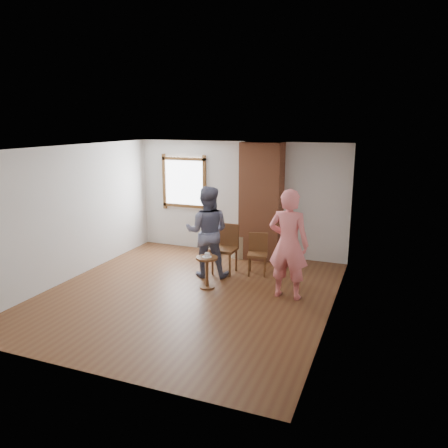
{
  "coord_description": "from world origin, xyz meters",
  "views": [
    {
      "loc": [
        3.28,
        -6.64,
        3.03
      ],
      "look_at": [
        0.38,
        0.8,
        1.15
      ],
      "focal_mm": 35.0,
      "sensor_mm": 36.0,
      "label": 1
    }
  ],
  "objects_px": {
    "man": "(207,232)",
    "side_table": "(207,267)",
    "dining_chair_left": "(226,246)",
    "dining_chair_right": "(258,251)",
    "stoneware_crock": "(240,246)",
    "person_pink": "(288,244)"
  },
  "relations": [
    {
      "from": "person_pink",
      "to": "side_table",
      "type": "bearing_deg",
      "value": 7.43
    },
    {
      "from": "dining_chair_left",
      "to": "man",
      "type": "height_order",
      "value": "man"
    },
    {
      "from": "dining_chair_left",
      "to": "side_table",
      "type": "relative_size",
      "value": 1.65
    },
    {
      "from": "dining_chair_left",
      "to": "man",
      "type": "bearing_deg",
      "value": -126.47
    },
    {
      "from": "dining_chair_right",
      "to": "person_pink",
      "type": "xyz_separation_m",
      "value": [
        0.85,
        -1.0,
        0.5
      ]
    },
    {
      "from": "stoneware_crock",
      "to": "person_pink",
      "type": "height_order",
      "value": "person_pink"
    },
    {
      "from": "stoneware_crock",
      "to": "man",
      "type": "bearing_deg",
      "value": -98.13
    },
    {
      "from": "dining_chair_right",
      "to": "side_table",
      "type": "bearing_deg",
      "value": -132.66
    },
    {
      "from": "stoneware_crock",
      "to": "man",
      "type": "height_order",
      "value": "man"
    },
    {
      "from": "side_table",
      "to": "dining_chair_left",
      "type": "bearing_deg",
      "value": 89.98
    },
    {
      "from": "stoneware_crock",
      "to": "dining_chair_left",
      "type": "xyz_separation_m",
      "value": [
        0.06,
        -1.03,
        0.3
      ]
    },
    {
      "from": "dining_chair_left",
      "to": "dining_chair_right",
      "type": "relative_size",
      "value": 1.2
    },
    {
      "from": "dining_chair_left",
      "to": "person_pink",
      "type": "bearing_deg",
      "value": -30.14
    },
    {
      "from": "side_table",
      "to": "man",
      "type": "distance_m",
      "value": 0.85
    },
    {
      "from": "dining_chair_right",
      "to": "side_table",
      "type": "height_order",
      "value": "dining_chair_right"
    },
    {
      "from": "dining_chair_right",
      "to": "man",
      "type": "distance_m",
      "value": 1.11
    },
    {
      "from": "dining_chair_right",
      "to": "side_table",
      "type": "xyz_separation_m",
      "value": [
        -0.64,
        -1.12,
        -0.06
      ]
    },
    {
      "from": "stoneware_crock",
      "to": "man",
      "type": "relative_size",
      "value": 0.28
    },
    {
      "from": "dining_chair_left",
      "to": "man",
      "type": "relative_size",
      "value": 0.55
    },
    {
      "from": "dining_chair_right",
      "to": "man",
      "type": "relative_size",
      "value": 0.46
    },
    {
      "from": "man",
      "to": "side_table",
      "type": "bearing_deg",
      "value": 98.46
    },
    {
      "from": "dining_chair_right",
      "to": "stoneware_crock",
      "type": "bearing_deg",
      "value": 115.19
    }
  ]
}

